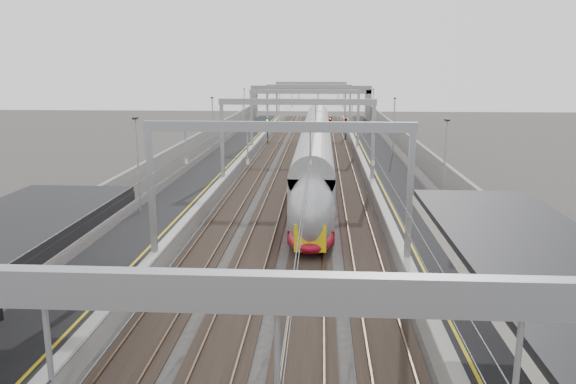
# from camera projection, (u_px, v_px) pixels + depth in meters

# --- Properties ---
(platform_left) EXTENTS (4.00, 120.00, 1.00)m
(platform_left) POSITION_uv_depth(u_px,v_px,m) (210.00, 176.00, 50.90)
(platform_left) COLOR black
(platform_left) RESTS_ON ground
(platform_right) EXTENTS (4.00, 120.00, 1.00)m
(platform_right) POSITION_uv_depth(u_px,v_px,m) (388.00, 178.00, 49.97)
(platform_right) COLOR black
(platform_right) RESTS_ON ground
(tracks) EXTENTS (11.40, 140.00, 0.20)m
(tracks) POSITION_uv_depth(u_px,v_px,m) (298.00, 182.00, 50.53)
(tracks) COLOR black
(tracks) RESTS_ON ground
(overhead_line) EXTENTS (13.00, 140.00, 6.60)m
(overhead_line) POSITION_uv_depth(u_px,v_px,m) (301.00, 108.00, 55.66)
(overhead_line) COLOR gray
(overhead_line) RESTS_ON platform_left
(overbridge) EXTENTS (22.00, 2.20, 6.90)m
(overbridge) POSITION_uv_depth(u_px,v_px,m) (311.00, 94.00, 103.00)
(overbridge) COLOR slate
(overbridge) RESTS_ON ground
(wall_left) EXTENTS (0.30, 120.00, 3.20)m
(wall_left) POSITION_uv_depth(u_px,v_px,m) (175.00, 163.00, 50.85)
(wall_left) COLOR slate
(wall_left) RESTS_ON ground
(wall_right) EXTENTS (0.30, 120.00, 3.20)m
(wall_right) POSITION_uv_depth(u_px,v_px,m) (425.00, 166.00, 49.55)
(wall_right) COLOR slate
(wall_right) RESTS_ON ground
(train) EXTENTS (2.70, 49.20, 4.27)m
(train) POSITION_uv_depth(u_px,v_px,m) (315.00, 157.00, 51.62)
(train) COLOR maroon
(train) RESTS_ON ground
(signal_green) EXTENTS (0.32, 0.32, 3.48)m
(signal_green) POSITION_uv_depth(u_px,v_px,m) (268.00, 126.00, 74.98)
(signal_green) COLOR black
(signal_green) RESTS_ON ground
(signal_red_near) EXTENTS (0.32, 0.32, 3.48)m
(signal_red_near) POSITION_uv_depth(u_px,v_px,m) (330.00, 125.00, 77.57)
(signal_red_near) COLOR black
(signal_red_near) RESTS_ON ground
(signal_red_far) EXTENTS (0.32, 0.32, 3.48)m
(signal_red_far) POSITION_uv_depth(u_px,v_px,m) (346.00, 123.00, 79.04)
(signal_red_far) COLOR black
(signal_red_far) RESTS_ON ground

